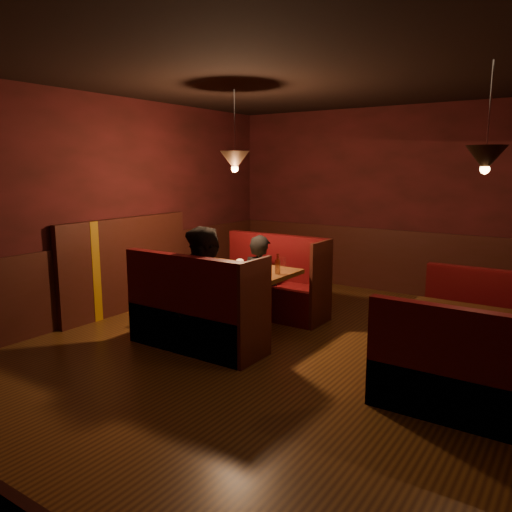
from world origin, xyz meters
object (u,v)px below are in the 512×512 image
Objects in this scene: main_table at (237,283)px; main_bench_near at (194,319)px; second_table at (472,333)px; second_bench_far at (487,333)px; second_bench_near at (455,382)px; diner_b at (206,273)px; diner_a at (260,264)px; main_bench_far at (273,289)px.

main_bench_near is (0.02, -0.81, -0.25)m from main_table.
second_bench_far is (0.03, 0.71, -0.20)m from second_table.
second_bench_far is at bearing 90.00° from second_bench_near.
main_bench_near is 2.79m from second_table.
second_bench_far is (2.74, 0.62, -0.29)m from main_table.
main_bench_near is at bearing -132.92° from diner_b.
second_table is 0.90× the size of second_bench_near.
second_bench_far is at bearing 177.74° from diner_a.
main_table is 1.20× the size of second_table.
main_bench_near is at bearing 87.84° from diner_a.
second_table is 2.81m from diner_a.
main_bench_far is 0.48m from diner_a.
diner_a reaches higher than main_bench_far.
second_table is 0.74m from second_bench_far.
main_bench_far is 1.19× the size of second_bench_far.
second_table is at bearing 92.20° from second_bench_near.
diner_b is at bearing -81.90° from main_table.
main_bench_far is 2.84m from second_table.
diner_a is 1.26m from diner_b.
diner_b is (0.12, -1.25, 0.12)m from diner_a.
main_table is 0.56m from diner_a.
main_table is at bearing 163.50° from second_bench_near.
main_bench_far is at bearing 86.33° from diner_b.
diner_b is at bearing 91.77° from diner_a.
second_bench_far is (2.72, -0.20, -0.04)m from main_bench_far.
second_bench_far is 1.00× the size of second_bench_near.
main_bench_far is 1.07× the size of diner_a.
main_bench_far reaches higher than second_bench_near.
second_bench_near is at bearing -87.80° from second_table.
main_table is at bearing -167.31° from second_bench_far.
main_bench_near is 0.53m from diner_b.
second_table is 0.74m from second_bench_near.
main_table is 0.91× the size of main_bench_far.
second_bench_near is 2.69m from diner_b.
diner_a is (-2.73, 0.64, 0.23)m from second_table.
diner_b is at bearing 177.61° from second_bench_near.
main_table reaches higher than second_bench_far.
main_bench_far is 1.32× the size of second_table.
main_bench_far is 3.17m from second_bench_near.
main_table is 0.85m from main_bench_far.
diner_a is 0.86× the size of diner_b.
second_bench_near is at bearing 0.07° from main_bench_near.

